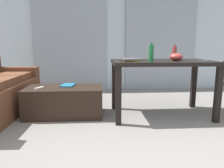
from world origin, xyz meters
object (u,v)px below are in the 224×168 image
Objects in this scene: bottle_near at (174,53)px; magazine at (68,85)px; coffee_table at (65,101)px; book_stack at (131,60)px; bowl at (176,57)px; scissors at (202,60)px; craft_table at (162,68)px; tv_remote_primary at (39,88)px; bottle_far at (151,53)px.

bottle_near is 1.63m from magazine.
magazine reaches higher than coffee_table.
bowl is at bearing 4.77° from book_stack.
scissors is (1.91, -0.12, 0.58)m from coffee_table.
magazine is (-1.49, 0.25, -0.41)m from bowl.
bowl is (-0.07, -0.27, -0.04)m from bottle_near.
craft_table is at bearing 175.39° from scissors.
bowl is at bearing -0.90° from magazine.
magazine is at bearing 172.95° from scissors.
bottle_near is at bearing 74.85° from bowl.
coffee_table is at bearing -102.58° from magazine.
bottle_near is at bearing 40.78° from craft_table.
book_stack is at bearing -165.84° from craft_table.
scissors is (0.37, 0.02, -0.05)m from bowl.
bowl is at bearing 27.69° from tv_remote_primary.
coffee_table is 1.66m from bowl.
bowl is 0.67× the size of magazine.
coffee_table is 3.60× the size of book_stack.
craft_table is at bearing 0.50° from magazine.
bowl is 1.90m from tv_remote_primary.
coffee_table is 7.05× the size of tv_remote_primary.
bottle_near is at bearing 35.88° from tv_remote_primary.
bottle_far is 0.92× the size of magazine.
bottle_far is (-0.21, -0.22, 0.21)m from craft_table.
tv_remote_primary is at bearing 171.75° from bottle_far.
scissors is at bearing 1.50° from magazine.
book_stack reaches higher than tv_remote_primary.
magazine is (-1.32, 0.19, -0.26)m from craft_table.
tv_remote_primary is 0.41m from magazine.
magazine is (0.04, 0.11, 0.21)m from coffee_table.
craft_table is 0.48m from book_stack.
bottle_near is at bearing 139.36° from scissors.
bottle_near reaches higher than tv_remote_primary.
craft_table is 0.37m from bottle_far.
craft_table is 5.25× the size of magazine.
bottle_near is at bearing 9.48° from magazine.
bottle_near is at bearing 43.22° from bottle_far.
coffee_table is 4.87× the size of bottle_near.
tv_remote_primary is (-1.92, -0.22, -0.46)m from bottle_near.
craft_table is 1.70m from tv_remote_primary.
craft_table is 9.09× the size of tv_remote_primary.
book_stack is (-0.45, -0.11, 0.13)m from craft_table.
bottle_far reaches higher than craft_table.
craft_table is at bearing 45.82° from bottle_far.
craft_table is 6.28× the size of bottle_near.
coffee_table is 4.07× the size of magazine.
coffee_table is 4.41× the size of bottle_far.
bottle_near reaches higher than bowl.
bottle_near is (1.61, 0.13, 0.67)m from coffee_table.
bottle_far is at bearing -11.51° from magazine.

